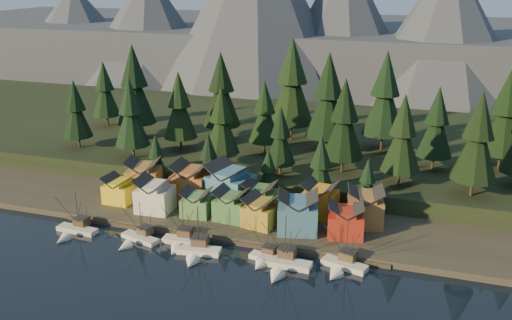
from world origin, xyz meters
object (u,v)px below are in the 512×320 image
(boat_3, at_px, (196,246))
(boat_0, at_px, (73,226))
(boat_1, at_px, (136,235))
(boat_4, at_px, (265,253))
(house_back_1, at_px, (191,180))
(boat_6, at_px, (343,260))
(boat_2, at_px, (181,236))
(house_front_0, at_px, (119,188))
(house_back_0, at_px, (144,175))
(house_front_1, at_px, (155,194))
(boat_5, at_px, (282,259))

(boat_3, bearing_deg, boat_0, 171.26)
(boat_1, xyz_separation_m, boat_3, (15.87, -1.59, 0.43))
(boat_4, xyz_separation_m, house_back_1, (-28.23, 23.97, 4.83))
(boat_6, bearing_deg, boat_2, -164.76)
(house_front_0, distance_m, house_back_0, 8.88)
(boat_0, distance_m, boat_2, 27.00)
(boat_6, distance_m, house_front_1, 52.00)
(boat_1, height_order, house_front_0, boat_1)
(boat_0, xyz_separation_m, house_front_0, (2.10, 17.66, 3.33))
(boat_2, xyz_separation_m, boat_3, (5.46, -3.55, 0.18))
(boat_1, relative_size, boat_6, 0.90)
(house_back_0, bearing_deg, boat_5, -43.10)
(boat_4, bearing_deg, house_front_0, 169.11)
(boat_0, bearing_deg, boat_1, 6.19)
(boat_3, bearing_deg, boat_2, 139.52)
(boat_0, distance_m, house_front_0, 18.10)
(boat_2, relative_size, house_back_1, 1.11)
(boat_3, distance_m, house_front_1, 25.00)
(boat_1, height_order, boat_3, boat_3)
(house_back_1, bearing_deg, boat_5, -41.36)
(boat_0, bearing_deg, boat_5, 2.75)
(boat_1, height_order, house_front_1, house_front_1)
(house_front_0, bearing_deg, boat_3, -29.20)
(boat_3, distance_m, house_back_1, 29.52)
(boat_0, bearing_deg, boat_4, 4.95)
(boat_1, xyz_separation_m, house_back_1, (2.89, 24.54, 4.94))
(boat_1, distance_m, boat_6, 47.69)
(boat_4, relative_size, house_front_1, 1.12)
(boat_1, bearing_deg, house_front_1, 115.68)
(house_front_0, height_order, house_back_1, house_back_1)
(boat_0, height_order, boat_1, boat_0)
(boat_2, distance_m, house_front_0, 29.04)
(boat_2, bearing_deg, boat_5, -10.57)
(boat_4, relative_size, house_back_0, 0.97)
(boat_4, bearing_deg, house_back_0, 158.85)
(boat_3, xyz_separation_m, house_front_0, (-30.21, 18.41, 2.99))
(boat_3, distance_m, boat_4, 15.41)
(boat_2, distance_m, house_back_0, 32.37)
(boat_3, distance_m, house_back_0, 38.66)
(boat_4, bearing_deg, house_front_1, 166.17)
(boat_6, bearing_deg, boat_4, -159.26)
(boat_0, bearing_deg, boat_3, 1.93)
(boat_5, xyz_separation_m, house_back_0, (-47.20, 26.51, 4.19))
(house_front_1, relative_size, house_back_1, 0.89)
(boat_0, distance_m, boat_6, 64.14)
(boat_6, height_order, house_back_0, house_back_0)
(boat_5, distance_m, house_front_0, 53.12)
(boat_3, height_order, boat_5, boat_5)
(boat_5, bearing_deg, boat_3, -177.51)
(boat_0, height_order, house_front_0, boat_0)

